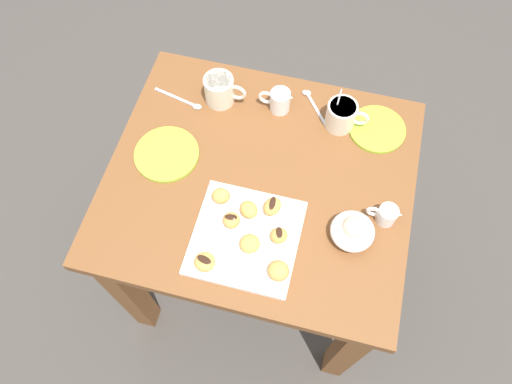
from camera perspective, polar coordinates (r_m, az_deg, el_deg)
ground_plane at (r=2.06m, az=0.28°, el=-8.53°), size 8.00×8.00×0.00m
dining_table at (r=1.50m, az=0.38°, el=-1.28°), size 0.86×0.75×0.76m
pastry_plate_square at (r=1.28m, az=-1.20°, el=-5.38°), size 0.27×0.27×0.02m
coffee_mug_cream_left at (r=1.48m, az=-4.26°, el=11.94°), size 0.13×0.09×0.14m
coffee_mug_cream_right at (r=1.44m, az=10.05°, el=8.92°), size 0.13×0.09×0.13m
cream_pitcher_white at (r=1.46m, az=2.72°, el=10.73°), size 0.10×0.06×0.07m
ice_cream_bowl at (r=1.28m, az=11.29°, el=-4.45°), size 0.12×0.12×0.09m
chocolate_sauce_pitcher at (r=1.32m, az=15.09°, el=-2.55°), size 0.09×0.05×0.06m
saucer_lime_left at (r=1.49m, az=14.03°, el=7.18°), size 0.17×0.17×0.01m
saucer_lime_right at (r=1.42m, az=-10.44°, el=4.41°), size 0.19×0.19×0.01m
loose_spoon_near_saucer at (r=1.52m, az=-8.50°, el=10.54°), size 0.16×0.05×0.01m
loose_spoon_by_plate at (r=1.51m, az=6.76°, el=10.18°), size 0.11×0.13×0.01m
beignet_0 at (r=1.28m, az=1.92°, el=-1.70°), size 0.06×0.07×0.04m
chocolate_drizzle_0 at (r=1.27m, az=1.95°, el=-1.31°), size 0.02×0.04×0.00m
beignet_1 at (r=1.25m, az=2.71°, el=-5.11°), size 0.06×0.06×0.04m
chocolate_drizzle_1 at (r=1.23m, az=2.75°, el=-4.76°), size 0.02×0.03×0.00m
beignet_2 at (r=1.24m, az=-0.74°, el=-6.08°), size 0.07×0.07×0.03m
beignet_3 at (r=1.23m, az=-6.04°, el=-8.15°), size 0.07×0.07×0.03m
chocolate_drizzle_3 at (r=1.22m, az=-6.11°, el=-7.89°), size 0.04×0.03×0.00m
beignet_4 at (r=1.30m, az=-4.14°, el=-0.45°), size 0.06×0.05×0.04m
beignet_5 at (r=1.22m, az=2.65°, el=-9.22°), size 0.08×0.08×0.04m
beignet_6 at (r=1.28m, az=-0.77°, el=-2.08°), size 0.07×0.07×0.03m
beignet_7 at (r=1.27m, az=-2.91°, el=-3.33°), size 0.05×0.05×0.04m
chocolate_drizzle_7 at (r=1.25m, az=-2.95°, el=-2.95°), size 0.03×0.02×0.00m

